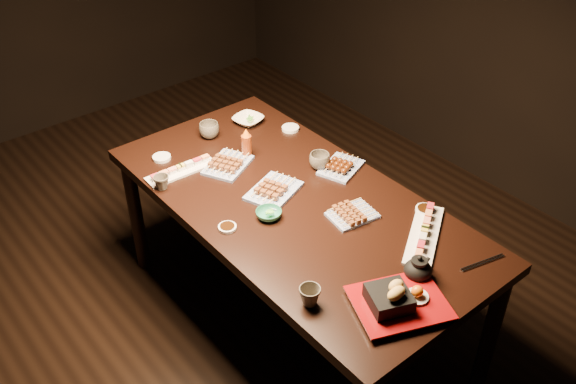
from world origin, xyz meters
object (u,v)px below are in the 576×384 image
at_px(yakitori_plate_center, 274,187).
at_px(yakitori_plate_left, 228,161).
at_px(sushi_platter_near, 424,232).
at_px(teacup_far_left, 162,182).
at_px(dining_table, 295,264).
at_px(tempura_tray, 400,295).
at_px(yakitori_plate_right, 353,212).
at_px(condiment_bottle, 246,143).
at_px(teacup_mid_right, 320,161).
at_px(edamame_bowl_green, 269,214).
at_px(teacup_near_left, 310,296).
at_px(teacup_far_right, 209,130).
at_px(edamame_bowl_cream, 248,120).
at_px(sushi_platter_far, 181,168).
at_px(teapot, 418,268).

distance_m(yakitori_plate_center, yakitori_plate_left, 0.30).
height_order(sushi_platter_near, teacup_far_left, teacup_far_left).
height_order(dining_table, teacup_far_left, teacup_far_left).
bearing_deg(tempura_tray, yakitori_plate_right, 86.51).
xyz_separation_m(teacup_far_left, condiment_bottle, (0.46, -0.02, 0.04)).
relative_size(sushi_platter_near, teacup_mid_right, 4.12).
relative_size(yakitori_plate_left, edamame_bowl_green, 2.10).
height_order(teacup_near_left, teacup_far_left, teacup_near_left).
bearing_deg(tempura_tray, teacup_near_left, 160.05).
relative_size(tempura_tray, condiment_bottle, 2.19).
xyz_separation_m(tempura_tray, teacup_far_right, (0.13, 1.41, -0.02)).
xyz_separation_m(sushi_platter_near, tempura_tray, (-0.37, -0.20, 0.04)).
height_order(yakitori_plate_left, teacup_far_left, teacup_far_left).
height_order(edamame_bowl_green, edamame_bowl_cream, edamame_bowl_cream).
relative_size(sushi_platter_far, yakitori_plate_center, 1.39).
bearing_deg(sushi_platter_near, condiment_bottle, 69.48).
distance_m(yakitori_plate_center, tempura_tray, 0.84).
relative_size(edamame_bowl_cream, tempura_tray, 0.45).
distance_m(yakitori_plate_left, teacup_near_left, 0.96).
bearing_deg(yakitori_plate_center, sushi_platter_near, -85.59).
height_order(sushi_platter_near, tempura_tray, tempura_tray).
height_order(sushi_platter_far, yakitori_plate_left, yakitori_plate_left).
distance_m(teacup_near_left, teacup_far_right, 1.25).
height_order(yakitori_plate_center, teacup_mid_right, teacup_mid_right).
bearing_deg(edamame_bowl_green, teacup_mid_right, 19.30).
height_order(sushi_platter_near, teacup_far_right, teacup_far_right).
relative_size(yakitori_plate_center, yakitori_plate_right, 1.24).
bearing_deg(yakitori_plate_center, sushi_platter_far, 100.23).
bearing_deg(condiment_bottle, edamame_bowl_cream, 52.43).
xyz_separation_m(dining_table, teapot, (0.04, -0.67, 0.43)).
bearing_deg(tempura_tray, sushi_platter_near, 51.34).
distance_m(sushi_platter_near, condiment_bottle, 0.97).
relative_size(edamame_bowl_green, tempura_tray, 0.33).
xyz_separation_m(yakitori_plate_left, teacup_near_left, (-0.28, -0.92, 0.01)).
bearing_deg(condiment_bottle, teapot, -90.42).
xyz_separation_m(teacup_near_left, teacup_far_right, (0.37, 1.20, 0.00)).
height_order(teacup_far_left, teapot, teapot).
relative_size(tempura_tray, teacup_mid_right, 3.39).
distance_m(yakitori_plate_left, teapot, 1.08).
bearing_deg(yakitori_plate_right, sushi_platter_near, -55.87).
relative_size(dining_table, sushi_platter_far, 5.31).
distance_m(edamame_bowl_green, tempura_tray, 0.71).
bearing_deg(teacup_far_left, teapot, -68.11).
bearing_deg(tempura_tray, teacup_far_left, 126.15).
height_order(yakitori_plate_center, teapot, teapot).
xyz_separation_m(edamame_bowl_green, teacup_far_right, (0.17, 0.71, 0.02)).
bearing_deg(teacup_far_right, teacup_mid_right, -66.43).
bearing_deg(teacup_near_left, dining_table, 54.94).
relative_size(yakitori_plate_left, teacup_mid_right, 2.37).
relative_size(sushi_platter_far, condiment_bottle, 2.24).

